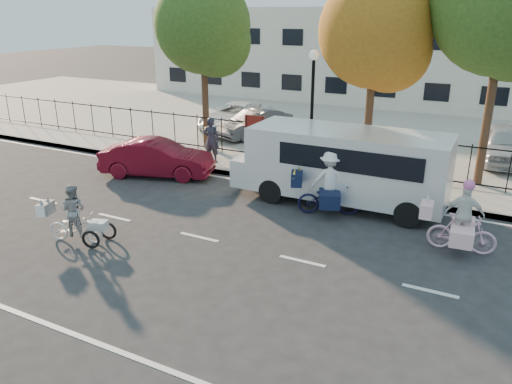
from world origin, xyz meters
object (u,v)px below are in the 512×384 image
Objects in this scene: unicorn_bike at (461,225)px; bull_bike at (328,189)px; zebra_trike at (75,220)px; lot_car_b at (236,116)px; lot_car_d at (506,144)px; lamppost at (313,89)px; red_sedan at (157,158)px; pedestrian at (211,140)px; lot_car_c at (255,123)px; white_van at (344,164)px.

bull_bike is at bearing 73.28° from unicorn_bike.
zebra_trike reaches higher than lot_car_b.
bull_bike reaches higher than lot_car_d.
lot_car_d is (6.46, 4.29, -2.24)m from lamppost.
red_sedan is at bearing -154.19° from lot_car_d.
pedestrian is 4.54m from lot_car_c.
lamppost is at bearing -36.42° from lot_car_b.
red_sedan is 2.30× the size of pedestrian.
pedestrian is at bearing 65.66° from unicorn_bike.
lamppost is at bearing -179.69° from pedestrian.
unicorn_bike is at bearing -18.34° from lot_car_c.
white_van reaches higher than lot_car_d.
unicorn_bike reaches higher than lot_car_b.
white_van is at bearing -40.42° from lot_car_b.
lot_car_d is (11.28, 7.29, 0.19)m from red_sedan.
lot_car_c is at bearing -98.60° from pedestrian.
bull_bike is 9.47m from lot_car_c.
zebra_trike is 1.04× the size of pedestrian.
bull_bike reaches higher than zebra_trike.
unicorn_bike reaches higher than lot_car_c.
lot_car_b is (-11.49, 8.88, 0.10)m from unicorn_bike.
unicorn_bike is at bearing 145.65° from pedestrian.
lot_car_d is (12.15, -0.13, 0.05)m from lot_car_b.
lot_car_b is (-1.94, 5.39, -0.22)m from pedestrian.
bull_bike is 0.56× the size of lot_car_c.
unicorn_bike reaches higher than lot_car_d.
lot_car_b is 1.24× the size of lot_car_c.
lamppost is 5.96m from lot_car_c.
pedestrian is 0.46× the size of lot_car_c.
pedestrian is at bearing -159.77° from lot_car_d.
lot_car_d is at bearing 33.58° from lamppost.
lot_car_c is at bearing 47.05° from unicorn_bike.
lot_car_b is at bearing 170.00° from lot_car_c.
lamppost is at bearing -153.47° from lot_car_d.
lot_car_c is 0.91× the size of lot_car_d.
red_sedan is 1.06× the size of lot_car_c.
white_van is 1.72× the size of lot_car_c.
zebra_trike is 0.48× the size of lot_car_c.
white_van is 1.62× the size of red_sedan.
lot_car_d reaches higher than red_sedan.
lot_car_d is at bearing -74.64° from red_sedan.
bull_bike is (-3.80, 0.84, 0.06)m from unicorn_bike.
red_sedan is 2.32m from pedestrian.
lot_car_d is (0.66, 8.75, 0.16)m from unicorn_bike.
white_van is 1.38× the size of lot_car_b.
bull_bike is (2.00, -3.62, -2.34)m from lamppost.
lot_car_c is (-0.45, 4.52, -0.25)m from pedestrian.
lamppost is 1.03× the size of lot_car_d.
lot_car_d is at bearing -166.99° from pedestrian.
bull_bike is at bearing -112.73° from red_sedan.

